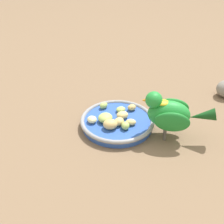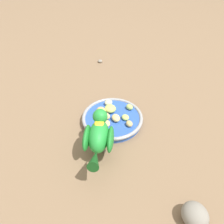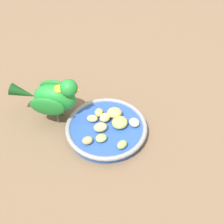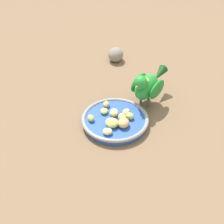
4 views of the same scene
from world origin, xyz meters
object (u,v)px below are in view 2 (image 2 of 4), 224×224
at_px(apple_piece_6, 107,124).
at_px(rock_large, 195,215).
at_px(apple_piece_9, 129,124).
at_px(feeding_bowl, 112,119).
at_px(apple_piece_4, 101,111).
at_px(apple_piece_1, 108,103).
at_px(apple_piece_0, 110,109).
at_px(apple_piece_8, 129,107).
at_px(apple_piece_2, 106,116).
at_px(apple_piece_5, 101,120).
at_px(apple_piece_3, 116,118).
at_px(apple_piece_7, 125,117).
at_px(pebble_0, 100,61).
at_px(parrot, 99,136).

distance_m(apple_piece_6, rock_large, 0.35).
bearing_deg(apple_piece_9, feeding_bowl, -87.98).
bearing_deg(apple_piece_4, apple_piece_1, -167.84).
height_order(feeding_bowl, apple_piece_0, apple_piece_0).
bearing_deg(apple_piece_8, apple_piece_2, -21.04).
xyz_separation_m(apple_piece_2, apple_piece_5, (0.02, -0.00, -0.00)).
height_order(apple_piece_6, rock_large, rock_large).
bearing_deg(apple_piece_5, feeding_bowl, 158.85).
relative_size(apple_piece_9, rock_large, 0.37).
bearing_deg(apple_piece_5, apple_piece_1, -157.24).
distance_m(apple_piece_3, apple_piece_8, 0.07).
bearing_deg(apple_piece_3, apple_piece_4, -83.64).
xyz_separation_m(apple_piece_7, pebble_0, (-0.25, -0.31, -0.02)).
xyz_separation_m(parrot, pebble_0, (-0.40, -0.33, -0.07)).
bearing_deg(feeding_bowl, apple_piece_4, -76.27).
bearing_deg(apple_piece_5, apple_piece_9, 117.92).
relative_size(apple_piece_4, pebble_0, 1.96).
height_order(feeding_bowl, apple_piece_4, apple_piece_4).
bearing_deg(apple_piece_4, apple_piece_8, 142.64).
xyz_separation_m(apple_piece_4, apple_piece_5, (0.03, 0.02, -0.00)).
bearing_deg(rock_large, apple_piece_2, -110.14).
height_order(apple_piece_3, apple_piece_8, apple_piece_3).
distance_m(apple_piece_3, apple_piece_9, 0.05).
distance_m(apple_piece_2, apple_piece_4, 0.03).
bearing_deg(apple_piece_6, pebble_0, -137.42).
relative_size(apple_piece_1, parrot, 0.17).
relative_size(apple_piece_3, rock_large, 0.49).
relative_size(apple_piece_1, apple_piece_5, 1.12).
xyz_separation_m(apple_piece_4, apple_piece_7, (-0.03, 0.08, -0.01)).
height_order(apple_piece_1, apple_piece_7, apple_piece_1).
bearing_deg(apple_piece_7, apple_piece_1, -105.74).
height_order(apple_piece_2, apple_piece_3, apple_piece_2).
distance_m(feeding_bowl, apple_piece_6, 0.04).
bearing_deg(apple_piece_0, apple_piece_9, 78.42).
xyz_separation_m(apple_piece_5, pebble_0, (-0.31, -0.26, -0.02)).
bearing_deg(apple_piece_3, apple_piece_8, 177.19).
distance_m(apple_piece_4, apple_piece_8, 0.10).
height_order(apple_piece_9, parrot, parrot).
bearing_deg(apple_piece_6, apple_piece_2, -133.87).
relative_size(apple_piece_2, pebble_0, 1.43).
relative_size(apple_piece_5, parrot, 0.15).
relative_size(feeding_bowl, parrot, 1.19).
bearing_deg(parrot, apple_piece_5, 4.41).
relative_size(apple_piece_7, apple_piece_8, 1.04).
relative_size(apple_piece_6, parrot, 0.16).
relative_size(apple_piece_1, apple_piece_3, 0.85).
bearing_deg(apple_piece_9, apple_piece_5, -62.08).
height_order(apple_piece_0, apple_piece_9, apple_piece_0).
bearing_deg(apple_piece_4, feeding_bowl, 103.73).
height_order(apple_piece_6, apple_piece_7, same).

